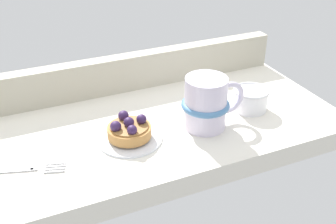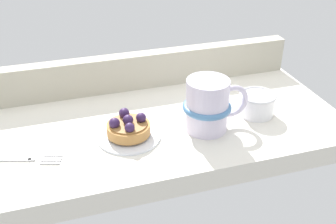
{
  "view_description": "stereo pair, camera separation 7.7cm",
  "coord_description": "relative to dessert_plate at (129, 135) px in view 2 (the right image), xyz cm",
  "views": [
    {
      "loc": [
        -25.16,
        -65.15,
        43.37
      ],
      "look_at": [
        1.63,
        -4.62,
        4.61
      ],
      "focal_mm": 43.92,
      "sensor_mm": 36.0,
      "label": 1
    },
    {
      "loc": [
        -17.99,
        -67.85,
        43.37
      ],
      "look_at": [
        1.63,
        -4.62,
        4.61
      ],
      "focal_mm": 43.92,
      "sensor_mm": 36.0,
      "label": 2
    }
  ],
  "objects": [
    {
      "name": "coffee_mug",
      "position": [
        15.34,
        -1.48,
        4.76
      ],
      "size": [
        13.23,
        9.38,
        10.43
      ],
      "color": "silver",
      "rests_on": "ground_plane"
    },
    {
      "name": "dessert_plate",
      "position": [
        0.0,
        0.0,
        0.0
      ],
      "size": [
        12.15,
        12.15,
        0.89
      ],
      "color": "silver",
      "rests_on": "ground_plane"
    },
    {
      "name": "dessert_fork",
      "position": [
        -19.9,
        -1.46,
        -0.11
      ],
      "size": [
        15.2,
        6.02,
        0.6
      ],
      "color": "#B7B7BC",
      "rests_on": "ground_plane"
    },
    {
      "name": "sugar_bowl",
      "position": [
        27.03,
        0.65,
        2.07
      ],
      "size": [
        7.51,
        7.51,
        4.68
      ],
      "color": "white",
      "rests_on": "ground_plane"
    },
    {
      "name": "raspberry_tart",
      "position": [
        -0.04,
        0.03,
        1.94
      ],
      "size": [
        8.17,
        8.17,
        3.92
      ],
      "color": "#B77F42",
      "rests_on": "dessert_plate"
    },
    {
      "name": "window_rail_back",
      "position": [
        5.89,
        20.14,
        3.65
      ],
      "size": [
        74.85,
        3.38,
        8.14
      ],
      "primitive_type": "cube",
      "color": "#B2AD99",
      "rests_on": "ground_plane"
    },
    {
      "name": "ground_plane",
      "position": [
        5.89,
        3.88,
        -2.55
      ],
      "size": [
        76.37,
        35.9,
        4.26
      ],
      "primitive_type": "cube",
      "color": "silver"
    }
  ]
}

